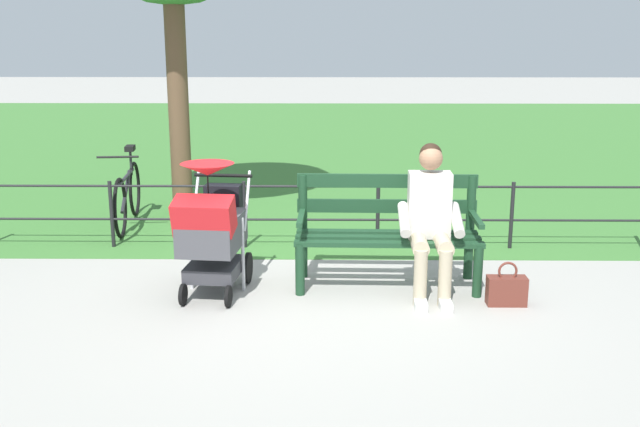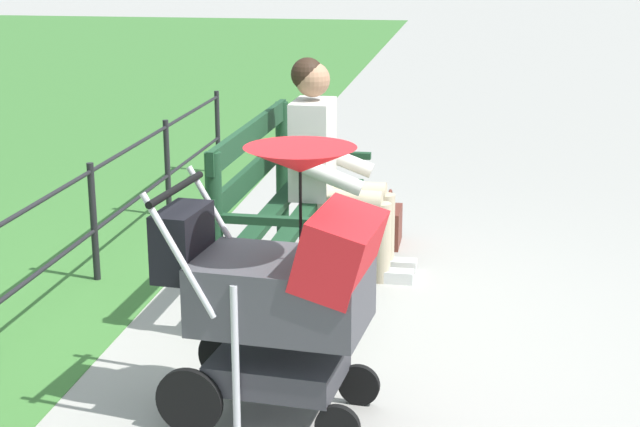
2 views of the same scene
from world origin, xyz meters
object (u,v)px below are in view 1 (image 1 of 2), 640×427
object	(u,v)px
person_on_bench	(430,216)
handbag	(507,290)
park_bench	(387,226)
bicycle	(128,195)
stroller	(212,227)

from	to	relation	value
person_on_bench	handbag	distance (m)	0.87
park_bench	bicycle	size ratio (longest dim) A/B	0.97
person_on_bench	bicycle	world-z (taller)	person_on_bench
handbag	park_bench	bearing A→B (deg)	-28.68
bicycle	park_bench	bearing A→B (deg)	145.03
park_bench	person_on_bench	distance (m)	0.44
person_on_bench	handbag	bearing A→B (deg)	153.99
stroller	handbag	bearing A→B (deg)	174.96
park_bench	handbag	world-z (taller)	park_bench
park_bench	person_on_bench	world-z (taller)	person_on_bench
person_on_bench	park_bench	bearing A→B (deg)	-33.09
stroller	bicycle	bearing A→B (deg)	-59.73
stroller	person_on_bench	bearing A→B (deg)	-177.49
stroller	park_bench	bearing A→B (deg)	-168.51
person_on_bench	handbag	size ratio (longest dim) A/B	3.45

